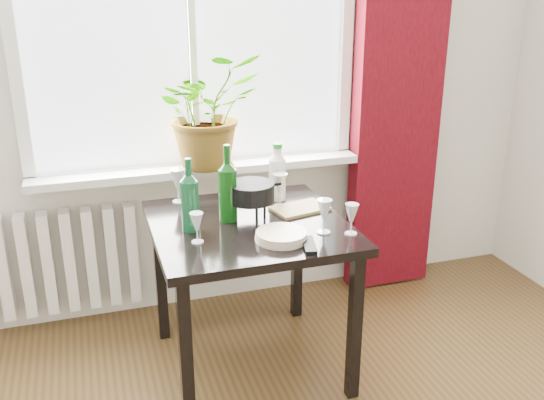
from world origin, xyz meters
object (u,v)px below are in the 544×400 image
object	(u,v)px
wineglass_front_left	(197,228)
tv_remote	(309,245)
table	(249,241)
wine_bottle_left	(189,194)
bottle_amber	(229,174)
cutting_board	(300,209)
potted_plant	(207,111)
wine_bottle_right	(228,183)
cleaning_bottle	(277,171)
radiator	(59,262)
wineglass_back_center	(280,190)
fondue_pot	(251,200)
wineglass_far_right	(352,219)
wineglass_back_left	(178,185)
plate_stack	(281,236)
wineglass_front_right	(324,216)

from	to	relation	value
wineglass_front_left	tv_remote	xyz separation A→B (m)	(0.42, -0.18, -0.06)
table	wine_bottle_left	size ratio (longest dim) A/B	2.62
bottle_amber	cutting_board	size ratio (longest dim) A/B	0.97
potted_plant	wine_bottle_right	world-z (taller)	potted_plant
cleaning_bottle	radiator	bearing A→B (deg)	160.18
wine_bottle_right	wineglass_back_center	world-z (taller)	wine_bottle_right
fondue_pot	cutting_board	xyz separation A→B (m)	(0.24, 0.02, -0.07)
wineglass_front_left	fondue_pot	world-z (taller)	fondue_pot
wine_bottle_right	wine_bottle_left	bearing A→B (deg)	-161.57
radiator	bottle_amber	distance (m)	1.02
wineglass_back_center	cutting_board	world-z (taller)	wineglass_back_center
wineglass_far_right	wineglass_back_left	world-z (taller)	wineglass_back_left
bottle_amber	cleaning_bottle	distance (m)	0.24
potted_plant	cleaning_bottle	distance (m)	0.49
wine_bottle_right	fondue_pot	distance (m)	0.14
potted_plant	wineglass_far_right	distance (m)	0.98
wineglass_front_left	cutting_board	bearing A→B (deg)	22.84
bottle_amber	wineglass_front_left	world-z (taller)	bottle_amber
wineglass_back_left	tv_remote	world-z (taller)	wineglass_back_left
wineglass_far_right	cutting_board	xyz separation A→B (m)	(-0.11, 0.33, -0.06)
plate_stack	cutting_board	distance (m)	0.36
table	cleaning_bottle	xyz separation A→B (m)	(0.21, 0.25, 0.24)
cleaning_bottle	plate_stack	world-z (taller)	cleaning_bottle
bottle_amber	wineglass_front_left	distance (m)	0.55
table	cleaning_bottle	distance (m)	0.40
bottle_amber	wineglass_front_right	size ratio (longest dim) A/B	1.60
wine_bottle_left	fondue_pot	world-z (taller)	wine_bottle_left
bottle_amber	wineglass_front_right	xyz separation A→B (m)	(0.28, -0.54, -0.05)
table	tv_remote	world-z (taller)	tv_remote
wineglass_far_right	fondue_pot	xyz separation A→B (m)	(-0.35, 0.32, 0.01)
wineglass_front_right	cutting_board	size ratio (longest dim) A/B	0.61
wine_bottle_right	cleaning_bottle	distance (m)	0.35
wineglass_back_center	wineglass_front_left	bearing A→B (deg)	-147.07
table	wineglass_front_right	distance (m)	0.38
potted_plant	wineglass_back_left	bearing A→B (deg)	-133.28
bottle_amber	wineglass_front_right	world-z (taller)	bottle_amber
cleaning_bottle	plate_stack	xyz separation A→B (m)	(-0.14, -0.47, -0.12)
plate_stack	table	bearing A→B (deg)	109.36
bottle_amber	tv_remote	bearing A→B (deg)	-75.73
cleaning_bottle	plate_stack	size ratio (longest dim) A/B	1.29
wine_bottle_right	radiator	bearing A→B (deg)	143.36
table	wineglass_back_left	size ratio (longest dim) A/B	5.01
bottle_amber	plate_stack	world-z (taller)	bottle_amber
plate_stack	cutting_board	xyz separation A→B (m)	(0.19, 0.30, -0.01)
fondue_pot	cutting_board	world-z (taller)	fondue_pot
potted_plant	wineglass_back_center	distance (m)	0.58
plate_stack	wine_bottle_right	bearing A→B (deg)	119.34
wineglass_back_left	cutting_board	world-z (taller)	wineglass_back_left
table	potted_plant	world-z (taller)	potted_plant
wine_bottle_left	wineglass_front_left	bearing A→B (deg)	-89.86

